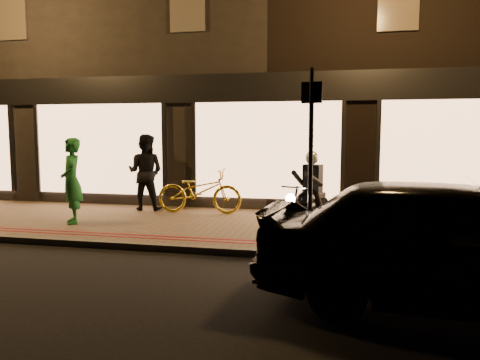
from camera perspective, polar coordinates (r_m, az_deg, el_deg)
name	(u,v)px	position (r m, az deg, el deg)	size (l,w,h in m)	color
ground	(228,256)	(7.96, -1.43, -9.23)	(90.00, 90.00, 0.00)	black
sidewalk	(251,228)	(9.84, 1.35, -5.90)	(50.00, 4.00, 0.12)	brown
kerb_stone	(229,252)	(7.99, -1.34, -8.72)	(50.00, 0.14, 0.12)	#59544C
red_kerb_lines	(236,241)	(8.45, -0.53, -7.47)	(50.00, 0.26, 0.01)	maroon
building_row	(290,68)	(16.69, 6.09, 13.39)	(48.00, 10.11, 8.50)	black
motorcycle	(309,202)	(9.05, 8.36, -2.68)	(0.87, 1.86, 1.59)	black
sign_post	(311,149)	(7.89, 8.62, 3.80)	(0.35, 0.11, 3.00)	black
bicycle_gold	(200,191)	(11.24, -4.95, -1.34)	(0.71, 2.05, 1.08)	gold
person_green	(72,181)	(10.55, -19.84, -0.10)	(0.67, 0.44, 1.83)	#1B682D
person_dark	(145,172)	(11.88, -11.45, 0.93)	(0.92, 0.72, 1.89)	black
parked_car	(456,242)	(6.06, 24.79, -6.93)	(1.87, 4.65, 1.59)	black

